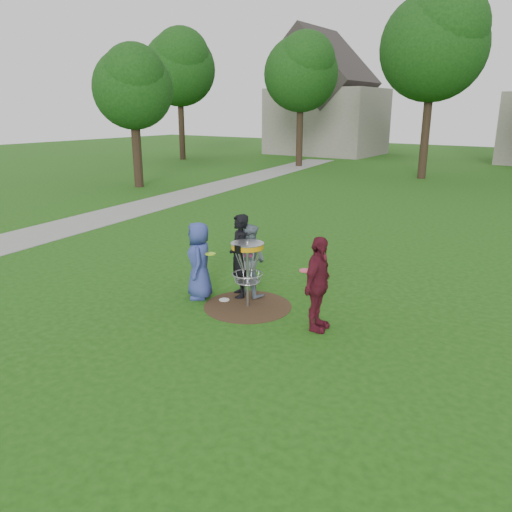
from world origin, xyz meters
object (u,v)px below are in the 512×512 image
Objects in this scene: player_grey at (250,260)px; player_blue at (199,261)px; player_black at (240,256)px; player_maroon at (318,284)px; disc_golf_basket at (247,259)px.

player_blue is at bearing 50.61° from player_grey.
player_black is 1.03× the size of player_maroon.
player_blue reaches higher than player_grey.
player_black is at bearing 68.14° from player_maroon.
disc_golf_basket is (1.13, 0.16, 0.20)m from player_blue.
player_maroon is at bearing -6.29° from disc_golf_basket.
player_maroon is (2.16, -0.57, -0.02)m from player_black.
player_black is 0.26m from player_grey.
player_black reaches higher than disc_golf_basket.
player_blue is 0.85m from player_black.
player_black reaches higher than player_blue.
player_black is 2.24m from player_maroon.
player_black is at bearing 92.13° from player_blue.
player_blue is 1.16m from disc_golf_basket.
player_blue is at bearing -94.34° from player_black.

